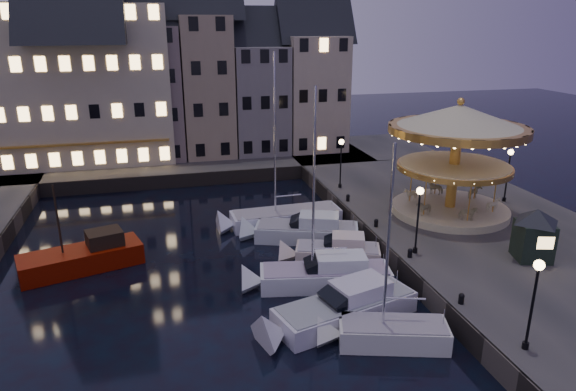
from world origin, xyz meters
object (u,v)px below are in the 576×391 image
object	(u,v)px
bollard_c	(376,222)
red_fishing_boat	(84,258)
streetlamp_a	(535,292)
motorboat_b	(339,310)
bollard_a	(461,298)
bollard_b	(410,252)
motorboat_d	(331,254)
motorboat_f	(279,218)
streetlamp_c	(341,156)
bollard_d	(348,197)
motorboat_a	(381,334)
streetlamp_d	(509,168)
streetlamp_b	(418,211)
ticket_kiosk	(536,226)
carousel	(457,139)
motorboat_c	(318,276)
motorboat_e	(301,231)

from	to	relation	value
bollard_c	red_fishing_boat	xyz separation A→B (m)	(-19.05, 1.00, -0.91)
streetlamp_a	motorboat_b	distance (m)	9.27
bollard_a	red_fishing_boat	distance (m)	22.27
bollard_b	motorboat_d	size ratio (longest dim) A/B	0.09
bollard_c	motorboat_f	world-z (taller)	motorboat_f
streetlamp_c	bollard_d	distance (m)	4.29
bollard_b	motorboat_a	size ratio (longest dim) A/B	0.06
motorboat_a	streetlamp_d	bearing A→B (deg)	39.42
streetlamp_b	ticket_kiosk	xyz separation A→B (m)	(6.26, -2.43, -0.61)
streetlamp_b	ticket_kiosk	world-z (taller)	streetlamp_b
streetlamp_b	bollard_d	distance (m)	10.30
streetlamp_a	motorboat_f	distance (m)	20.88
bollard_a	carousel	world-z (taller)	carousel
bollard_d	carousel	xyz separation A→B (m)	(6.33, -4.31, 5.24)
bollard_a	motorboat_a	world-z (taller)	motorboat_a
bollard_b	carousel	xyz separation A→B (m)	(6.33, 6.19, 5.24)
motorboat_a	motorboat_f	world-z (taller)	motorboat_f
streetlamp_b	carousel	bearing A→B (deg)	44.83
streetlamp_b	carousel	size ratio (longest dim) A/B	0.43
motorboat_a	motorboat_f	xyz separation A→B (m)	(-1.24, 16.03, -0.01)
bollard_d	motorboat_d	xyz separation A→B (m)	(-3.93, -7.52, -0.97)
bollard_c	motorboat_d	distance (m)	4.52
streetlamp_b	carousel	distance (m)	8.55
streetlamp_d	motorboat_c	size ratio (longest dim) A/B	0.37
streetlamp_a	carousel	bearing A→B (deg)	69.95
bollard_b	motorboat_d	distance (m)	5.02
streetlamp_a	motorboat_e	world-z (taller)	streetlamp_a
carousel	ticket_kiosk	bearing A→B (deg)	-86.27
streetlamp_a	motorboat_b	xyz separation A→B (m)	(-6.32, 5.88, -3.37)
bollard_a	ticket_kiosk	distance (m)	7.94
bollard_b	motorboat_a	bearing A→B (deg)	-126.81
streetlamp_b	red_fishing_boat	size ratio (longest dim) A/B	0.55
streetlamp_b	motorboat_e	xyz separation A→B (m)	(-5.39, 6.49, -3.37)
bollard_d	bollard_c	bearing A→B (deg)	-90.00
motorboat_c	streetlamp_c	bearing A→B (deg)	65.66
bollard_a	motorboat_e	size ratio (longest dim) A/B	0.07
streetlamp_b	motorboat_f	xyz separation A→B (m)	(-6.28, 9.60, -3.49)
streetlamp_d	carousel	distance (m)	6.39
motorboat_e	ticket_kiosk	distance (m)	14.92
motorboat_e	carousel	world-z (taller)	carousel
streetlamp_b	red_fishing_boat	xyz separation A→B (m)	(-19.65, 5.50, -3.32)
carousel	motorboat_a	bearing A→B (deg)	-131.60
bollard_a	motorboat_e	bearing A→B (deg)	110.97
streetlamp_a	bollard_b	bearing A→B (deg)	93.61
carousel	bollard_b	bearing A→B (deg)	-135.61
motorboat_e	motorboat_f	size ratio (longest dim) A/B	0.65
motorboat_e	ticket_kiosk	xyz separation A→B (m)	(11.64, -8.92, 2.76)
streetlamp_d	bollard_c	bearing A→B (deg)	-168.14
motorboat_a	red_fishing_boat	world-z (taller)	motorboat_a
streetlamp_a	streetlamp_c	size ratio (longest dim) A/B	1.00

